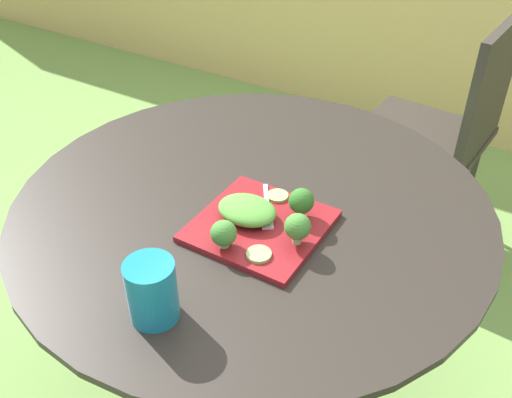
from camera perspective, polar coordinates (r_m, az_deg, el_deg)
The scene contains 12 objects.
ground_plane at distance 1.82m, azimuth -0.29°, elevation -18.84°, with size 12.00×12.00×0.00m, color #70994C.
patio_table at distance 1.42m, azimuth -0.35°, elevation -6.91°, with size 1.08×1.08×0.73m.
patio_chair at distance 2.12m, azimuth 18.61°, elevation 7.30°, with size 0.47×0.47×0.90m.
salad_plate at distance 1.21m, azimuth 0.41°, elevation -2.68°, with size 0.26×0.26×0.01m, color maroon.
drinking_glass at distance 1.01m, azimuth -10.28°, elevation -9.25°, with size 0.09×0.09×0.12m.
fork at distance 1.23m, azimuth 1.05°, elevation -1.16°, with size 0.10×0.14×0.00m.
lettuce_mound at distance 1.20m, azimuth -0.89°, elevation -1.10°, with size 0.13×0.10×0.04m, color #519338.
broccoli_floret_0 at distance 1.13m, azimuth 4.16°, elevation -2.80°, with size 0.05×0.05×0.07m.
broccoli_floret_1 at distance 1.13m, azimuth -3.25°, elevation -3.44°, with size 0.05×0.05×0.06m.
broccoli_floret_2 at distance 1.20m, azimuth 4.53°, elevation -0.24°, with size 0.05×0.05×0.07m.
cucumber_slice_0 at distance 1.12m, azimuth 0.28°, elevation -5.52°, with size 0.05×0.05×0.01m, color #8EB766.
cucumber_slice_1 at distance 1.27m, azimuth 2.17°, elevation 0.32°, with size 0.05×0.05×0.01m, color #8EB766.
Camera 1 is at (0.54, -0.88, 1.50)m, focal length 40.18 mm.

